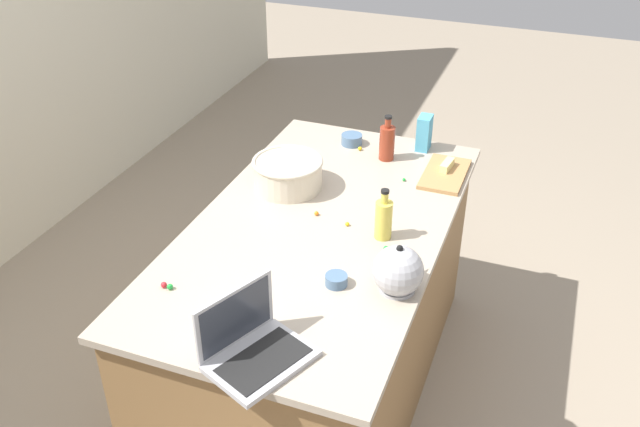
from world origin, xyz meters
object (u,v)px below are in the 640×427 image
Objects in this scene: butter_stick_left at (447,165)px; ramekin_small at (352,140)px; ramekin_medium at (336,280)px; kettle at (398,271)px; bottle_oil at (384,218)px; cutting_board at (445,174)px; laptop at (253,346)px; candy_bag at (424,133)px; mixing_bowl_large at (288,173)px; bottle_soy at (387,142)px.

ramekin_small is at bearing 76.54° from butter_stick_left.
kettle is at bearing -76.14° from ramekin_medium.
bottle_oil is 2.07× the size of ramekin_small.
bottle_oil is at bearing 25.00° from kettle.
ramekin_small reaches higher than cutting_board.
bottle_oil is 1.93× the size of butter_stick_left.
cutting_board is (1.36, -0.31, -0.04)m from laptop.
bottle_oil is 0.81m from candy_bag.
mixing_bowl_large is 0.52m from ramekin_small.
bottle_soy is at bearing -38.36° from mixing_bowl_large.
butter_stick_left is at bearing -141.18° from candy_bag.
bottle_oil reaches higher than candy_bag.
bottle_soy is 0.30m from butter_stick_left.
bottle_soy is 0.66× the size of cutting_board.
butter_stick_left is at bearing 1.10° from kettle.
laptop reaches higher than butter_stick_left.
mixing_bowl_large is at bearing 65.34° from bottle_oil.
kettle reaches higher than cutting_board.
butter_stick_left is at bearing -58.34° from mixing_bowl_large.
ramekin_small is (1.52, 0.19, -0.02)m from laptop.
ramekin_small is 1.12m from ramekin_medium.
bottle_soy reaches higher than candy_bag.
ramekin_medium is (-0.58, -0.43, -0.05)m from mixing_bowl_large.
ramekin_medium is at bearing -164.24° from ramekin_small.
candy_bag is at bearing -38.84° from mixing_bowl_large.
mixing_bowl_large is 0.53m from bottle_soy.
ramekin_medium is (-0.99, -0.10, -0.07)m from bottle_soy.
bottle_oil is (0.79, -0.18, 0.04)m from laptop.
candy_bag reaches higher than butter_stick_left.
kettle is (-0.94, -0.31, -0.01)m from bottle_soy.
bottle_oil is 0.33m from kettle.
kettle reaches higher than butter_stick_left.
bottle_soy reaches higher than butter_stick_left.
ramekin_small is at bearing 72.66° from cutting_board.
bottle_oil is at bearing -165.03° from bottle_soy.
bottle_oil is 0.97× the size of bottle_soy.
cutting_board is at bearing 1.15° from kettle.
kettle is at bearing -129.61° from mixing_bowl_large.
mixing_bowl_large reaches higher than ramekin_medium.
butter_stick_left is (0.04, 0.00, 0.03)m from cutting_board.
mixing_bowl_large is at bearing 36.64° from ramekin_medium.
laptop is at bearing 174.60° from candy_bag.
bottle_soy is at bearing -0.51° from laptop.
ramekin_medium is (-1.08, -0.31, -0.01)m from ramekin_small.
laptop reaches higher than ramekin_medium.
candy_bag is (0.19, 0.16, 0.05)m from butter_stick_left.
bottle_soy is (0.41, -0.33, 0.02)m from mixing_bowl_large.
mixing_bowl_large is 0.93× the size of cutting_board.
candy_bag is at bearing -77.40° from ramekin_small.
kettle is (-0.30, -0.14, -0.01)m from bottle_oil.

